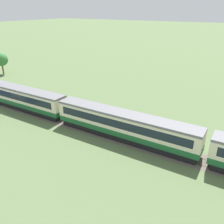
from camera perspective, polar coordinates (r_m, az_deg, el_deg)
The scene contains 3 objects.
passenger_train at distance 32.94m, azimuth 3.26°, elevation -3.15°, with size 110.06×2.88×4.02m.
railway_track at distance 33.14m, azimuth 6.79°, elevation -7.52°, with size 153.74×3.60×0.04m.
yard_tree_0 at distance 72.90m, azimuth -25.13°, elevation 11.37°, with size 3.60×3.60×5.92m.
Camera 1 is at (-6.65, -25.17, 17.21)m, focal length 38.00 mm.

